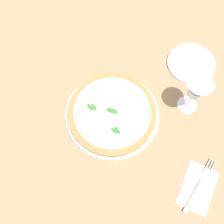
{
  "coord_description": "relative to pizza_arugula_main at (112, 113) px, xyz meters",
  "views": [
    {
      "loc": [
        -0.37,
        -0.06,
        0.9
      ],
      "look_at": [
        -0.01,
        -0.02,
        0.03
      ],
      "focal_mm": 42.0,
      "sensor_mm": 36.0,
      "label": 1
    }
  ],
  "objects": [
    {
      "name": "fork",
      "position": [
        -0.22,
        -0.32,
        -0.01
      ],
      "size": [
        0.19,
        0.11,
        0.0
      ],
      "rotation": [
        0.0,
        0.0,
        -0.5
      ],
      "color": "silver",
      "rests_on": "ground_plane"
    },
    {
      "name": "pizza_arugula_main",
      "position": [
        0.0,
        0.0,
        0.0
      ],
      "size": [
        0.34,
        0.34,
        0.05
      ],
      "color": "white",
      "rests_on": "ground_plane"
    },
    {
      "name": "napkin",
      "position": [
        -0.23,
        -0.31,
        -0.01
      ],
      "size": [
        0.18,
        0.15,
        0.01
      ],
      "rotation": [
        0.0,
        0.0,
        -0.33
      ],
      "color": "silver",
      "rests_on": "ground_plane"
    },
    {
      "name": "wine_glass",
      "position": [
        0.07,
        -0.28,
        0.11
      ],
      "size": [
        0.09,
        0.09,
        0.17
      ],
      "color": "white",
      "rests_on": "ground_plane"
    },
    {
      "name": "ground_plane",
      "position": [
        0.01,
        0.02,
        -0.02
      ],
      "size": [
        6.0,
        6.0,
        0.0
      ],
      "primitive_type": "plane",
      "color": "#9E7A56"
    },
    {
      "name": "side_plate_white",
      "position": [
        0.26,
        -0.29,
        -0.01
      ],
      "size": [
        0.19,
        0.19,
        0.02
      ],
      "color": "white",
      "rests_on": "ground_plane"
    }
  ]
}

